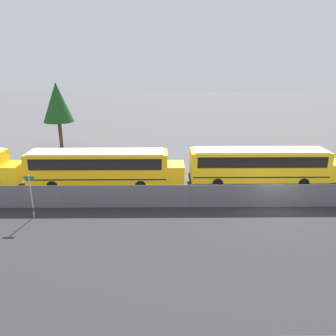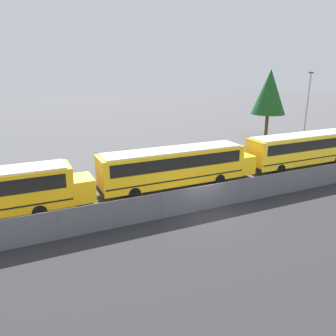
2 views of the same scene
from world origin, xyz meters
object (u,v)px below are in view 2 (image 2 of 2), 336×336
school_bus_2 (176,165)px  light_pole (307,105)px  tree_2 (269,92)px  school_bus_3 (305,147)px

school_bus_2 → light_pole: size_ratio=1.52×
school_bus_2 → tree_2: size_ratio=1.47×
school_bus_2 → school_bus_3: 13.82m
tree_2 → school_bus_2: bearing=-147.4°
school_bus_2 → school_bus_3: bearing=0.4°
school_bus_3 → light_pole: bearing=43.4°
school_bus_2 → tree_2: (20.47, 13.08, 4.19)m
school_bus_3 → tree_2: bearing=62.9°
school_bus_3 → tree_2: 15.17m
school_bus_2 → light_pole: 24.23m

